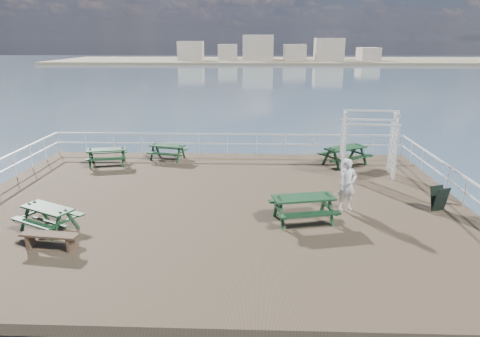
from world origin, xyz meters
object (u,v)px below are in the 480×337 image
person (347,185)px  picnic_table_e (304,203)px  picnic_table_b (168,149)px  flat_bench_near (50,238)px  picnic_table_a (107,153)px  picnic_table_d (48,213)px  picnic_table_c (345,152)px  trellis_arbor (368,147)px

person → picnic_table_e: bearing=-163.4°
picnic_table_b → picnic_table_e: size_ratio=0.86×
picnic_table_b → picnic_table_e: 9.35m
picnic_table_b → person: (7.49, -6.23, 0.40)m
picnic_table_b → flat_bench_near: 9.60m
picnic_table_a → person: 11.41m
picnic_table_b → picnic_table_d: bearing=-90.4°
picnic_table_c → person: (-1.05, -5.53, 0.29)m
picnic_table_a → trellis_arbor: size_ratio=0.71×
picnic_table_c → trellis_arbor: trellis_arbor is taller
picnic_table_a → picnic_table_b: picnic_table_a is taller
flat_bench_near → picnic_table_d: bearing=123.0°
flat_bench_near → picnic_table_a: bearing=104.8°
picnic_table_e → person: person is taller
picnic_table_b → picnic_table_c: bearing=9.4°
picnic_table_c → picnic_table_d: (-10.64, -7.50, -0.09)m
picnic_table_a → picnic_table_d: picnic_table_a is taller
flat_bench_near → trellis_arbor: 12.91m
picnic_table_c → picnic_table_e: (-2.64, -6.57, -0.02)m
picnic_table_e → person: (1.59, 1.03, 0.30)m
picnic_table_d → flat_bench_near: bearing=-36.9°
picnic_table_e → flat_bench_near: (-7.36, -2.23, -0.26)m
picnic_table_e → trellis_arbor: trellis_arbor is taller
picnic_table_b → picnic_table_d: 8.46m
picnic_table_a → picnic_table_c: (11.21, 0.35, 0.08)m
picnic_table_c → picnic_table_a: bearing=149.1°
trellis_arbor → person: bearing=-108.4°
picnic_table_c → flat_bench_near: picnic_table_c is taller
picnic_table_a → picnic_table_b: size_ratio=1.05×
picnic_table_d → trellis_arbor: bearing=54.7°
picnic_table_b → trellis_arbor: (9.17, -2.21, 0.75)m
picnic_table_e → trellis_arbor: (3.27, 5.05, 0.66)m
flat_bench_near → picnic_table_b: bearing=87.9°
picnic_table_d → picnic_table_e: (8.00, 0.94, 0.08)m
flat_bench_near → person: bearing=26.6°
picnic_table_d → person: bearing=38.4°
picnic_table_b → picnic_table_e: bearing=-36.9°
picnic_table_b → trellis_arbor: 9.46m
picnic_table_c → picnic_table_d: 13.02m
picnic_table_a → picnic_table_c: picnic_table_c is taller
trellis_arbor → person: 4.37m
picnic_table_e → person: 1.92m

